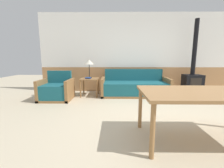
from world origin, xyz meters
The scene contains 9 objects.
ground_plane centered at (0.00, 0.00, 0.00)m, with size 16.00×16.00×0.00m, color beige.
wall_back centered at (0.00, 2.63, 1.35)m, with size 7.20×0.06×2.70m.
couch centered at (-0.37, 1.99, 0.25)m, with size 2.09×0.89×0.81m.
armchair centered at (-2.67, 1.43, 0.26)m, with size 0.86×0.75×0.81m.
side_table centered at (-1.79, 1.92, 0.46)m, with size 0.55×0.55×0.55m.
table_lamp centered at (-1.81, 2.01, 1.04)m, with size 0.30×0.30×0.58m.
book_stack centered at (-1.83, 1.82, 0.58)m, with size 0.18×0.16×0.04m.
dining_table centered at (0.18, -0.71, 0.65)m, with size 1.66×0.93×0.72m.
wood_stove centered at (1.49, 2.06, 0.59)m, with size 0.56×0.42×2.36m.
Camera 1 is at (-1.04, -2.72, 1.16)m, focal length 24.00 mm.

